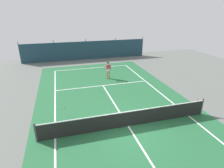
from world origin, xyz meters
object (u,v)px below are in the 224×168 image
at_px(tennis_player, 108,69).
at_px(parked_car, 107,48).
at_px(water_bottle, 198,100).
at_px(tennis_net, 129,119).
at_px(tennis_ball_midcourt, 64,108).
at_px(tennis_ball_near_player, 74,70).

distance_m(tennis_player, parked_car, 11.01).
bearing_deg(water_bottle, tennis_net, -165.58).
bearing_deg(tennis_ball_midcourt, tennis_player, 47.67).
xyz_separation_m(tennis_net, parked_car, (3.54, 18.73, 0.33)).
bearing_deg(tennis_ball_midcourt, water_bottle, -9.57).
relative_size(tennis_net, tennis_ball_near_player, 153.33).
bearing_deg(tennis_net, tennis_ball_near_player, 100.08).
distance_m(tennis_net, parked_car, 19.06).
bearing_deg(tennis_net, parked_car, 79.29).
bearing_deg(tennis_ball_near_player, water_bottle, -51.52).
bearing_deg(parked_car, water_bottle, 101.65).
height_order(tennis_ball_near_player, tennis_ball_midcourt, same).
bearing_deg(tennis_player, tennis_net, 90.85).
bearing_deg(tennis_player, water_bottle, 135.59).
xyz_separation_m(tennis_net, tennis_ball_near_player, (-2.09, 11.78, -0.48)).
relative_size(tennis_player, tennis_ball_midcourt, 24.85).
xyz_separation_m(tennis_player, tennis_ball_near_player, (-2.99, 3.74, -0.93)).
height_order(parked_car, water_bottle, parked_car).
distance_m(tennis_ball_near_player, water_bottle, 13.07).
height_order(tennis_player, parked_car, parked_car).
bearing_deg(tennis_ball_near_player, tennis_net, -79.92).
xyz_separation_m(tennis_ball_near_player, parked_car, (5.64, 6.95, 0.81)).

